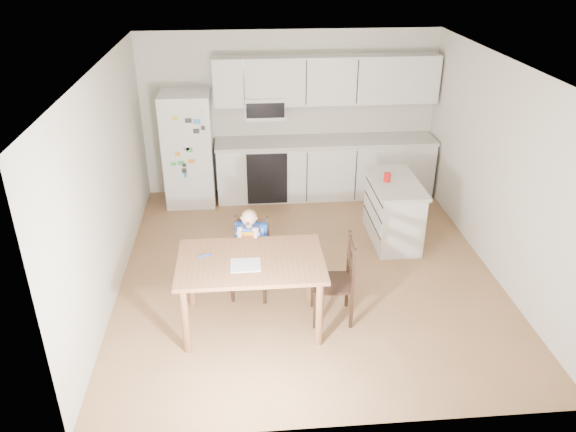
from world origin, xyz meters
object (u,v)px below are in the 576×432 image
at_px(dining_table, 251,269).
at_px(chair_side, 341,275).
at_px(kitchen_island, 393,210).
at_px(chair_booster, 250,243).
at_px(red_cup, 387,177).
at_px(refrigerator, 189,149).

relative_size(dining_table, chair_side, 1.56).
bearing_deg(kitchen_island, chair_side, -120.67).
relative_size(kitchen_island, chair_booster, 1.09).
bearing_deg(red_cup, refrigerator, 151.20).
height_order(red_cup, chair_side, red_cup).
bearing_deg(chair_side, kitchen_island, 152.52).
xyz_separation_m(red_cup, chair_booster, (-1.81, -1.10, -0.27)).
bearing_deg(chair_side, red_cup, 155.75).
bearing_deg(chair_side, chair_booster, -118.07).
distance_m(red_cup, dining_table, 2.51).
bearing_deg(dining_table, chair_booster, 89.27).
bearing_deg(dining_table, chair_side, 2.71).
height_order(chair_booster, chair_side, chair_booster).
distance_m(refrigerator, dining_table, 3.29).
bearing_deg(refrigerator, chair_side, -60.27).
xyz_separation_m(refrigerator, kitchen_island, (2.78, -1.47, -0.42)).
bearing_deg(kitchen_island, refrigerator, 152.12).
bearing_deg(kitchen_island, red_cup, 176.33).
xyz_separation_m(refrigerator, red_cup, (2.66, -1.46, 0.06)).
distance_m(kitchen_island, red_cup, 0.49).
bearing_deg(red_cup, dining_table, -136.56).
bearing_deg(red_cup, chair_booster, -148.56).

